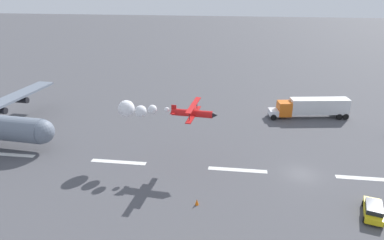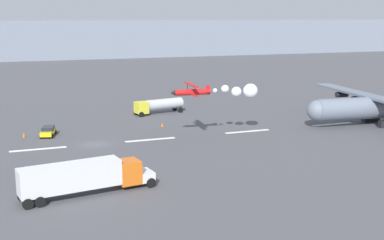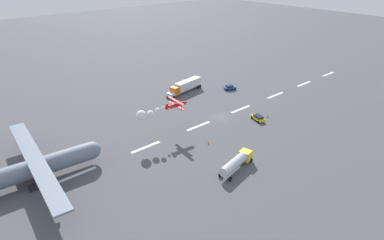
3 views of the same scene
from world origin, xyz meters
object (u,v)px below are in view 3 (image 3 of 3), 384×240
Objects in this scene: fuel_tanker_truck at (237,162)px; traffic_cone_far at (208,143)px; cargo_transport_plane at (42,165)px; stunt_biplane_red at (154,112)px; traffic_cone_near at (268,116)px; semi_truck_orange at (185,86)px; followme_car_yellow at (230,87)px; airport_staff_sedan at (258,118)px.

traffic_cone_far is (-2.70, -11.55, -1.38)m from fuel_tanker_truck.
cargo_transport_plane is 49.79× the size of traffic_cone_far.
stunt_biplane_red is 33.70m from traffic_cone_near.
stunt_biplane_red is (-26.69, 0.78, 3.99)m from cargo_transport_plane.
semi_truck_orange is 19.84× the size of traffic_cone_near.
traffic_cone_far is (-34.82, 11.49, -2.97)m from cargo_transport_plane.
traffic_cone_far is (-8.12, 10.71, -6.96)m from stunt_biplane_red.
cargo_transport_plane is 39.56m from fuel_tanker_truck.
traffic_cone_near is at bearing 70.78° from followme_car_yellow.
fuel_tanker_truck is 25.13m from airport_staff_sedan.
airport_staff_sedan is 6.39× the size of traffic_cone_near.
airport_staff_sedan is 3.80m from traffic_cone_near.
traffic_cone_near is at bearing 161.10° from stunt_biplane_red.
semi_truck_orange reaches higher than traffic_cone_far.
followme_car_yellow and airport_staff_sedan have the same top height.
stunt_biplane_red is 15.14m from traffic_cone_far.
semi_truck_orange reaches higher than traffic_cone_near.
cargo_transport_plane is 27.00m from stunt_biplane_red.
followme_car_yellow is 0.92× the size of airport_staff_sedan.
airport_staff_sedan is (-54.14, 10.98, -2.53)m from cargo_transport_plane.
cargo_transport_plane is 59.09m from traffic_cone_near.
semi_truck_orange is at bearing -120.50° from traffic_cone_far.
fuel_tanker_truck is (20.54, 41.84, -0.38)m from semi_truck_orange.
fuel_tanker_truck is at bearing 45.11° from followme_car_yellow.
fuel_tanker_truck is at bearing 28.72° from airport_staff_sedan.
fuel_tanker_truck is 13.67× the size of traffic_cone_far.
stunt_biplane_red is 18.92× the size of traffic_cone_far.
cargo_transport_plane is at bearing -18.27° from traffic_cone_far.
stunt_biplane_red is 30.00m from airport_staff_sedan.
followme_car_yellow is at bearing -163.77° from stunt_biplane_red.
cargo_transport_plane is 8.52× the size of followme_car_yellow.
stunt_biplane_red is at bearing -76.31° from fuel_tanker_truck.
followme_car_yellow is (-33.44, -33.57, -0.94)m from fuel_tanker_truck.
followme_car_yellow reaches higher than traffic_cone_near.
stunt_biplane_red reaches higher than followme_car_yellow.
semi_truck_orange is 1.45× the size of fuel_tanker_truck.
semi_truck_orange is at bearing -142.98° from stunt_biplane_red.
semi_truck_orange is (-52.66, -18.79, -1.22)m from cargo_transport_plane.
traffic_cone_near is (-5.23, 30.26, -1.75)m from semi_truck_orange.
cargo_transport_plane reaches higher than traffic_cone_near.
fuel_tanker_truck reaches higher than airport_staff_sedan.
followme_car_yellow is (-38.86, -11.31, -6.52)m from stunt_biplane_red.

